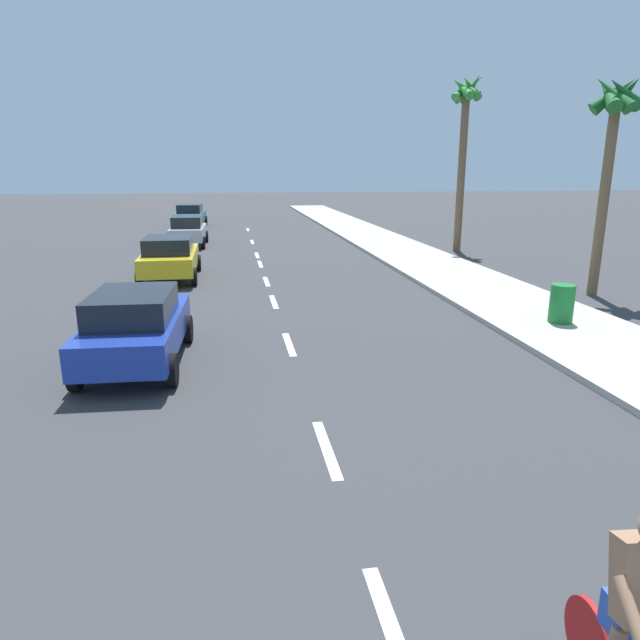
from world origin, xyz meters
name	(u,v)px	position (x,y,z in m)	size (l,w,h in m)	color
ground_plane	(269,288)	(0.00, 20.00, 0.00)	(160.00, 160.00, 0.00)	#38383A
sidewalk_strip	(443,270)	(7.05, 22.00, 0.07)	(3.60, 80.00, 0.14)	#B2ADA3
lane_stripe_1	(395,638)	(0.00, 4.88, 0.00)	(0.16, 1.80, 0.01)	white
lane_stripe_2	(327,448)	(0.00, 8.38, 0.00)	(0.16, 1.80, 0.01)	white
lane_stripe_3	(289,344)	(0.00, 13.52, 0.00)	(0.16, 1.80, 0.01)	white
lane_stripe_4	(274,302)	(0.00, 17.92, 0.00)	(0.16, 1.80, 0.01)	white
lane_stripe_5	(266,281)	(0.00, 21.19, 0.00)	(0.16, 1.80, 0.01)	white
lane_stripe_6	(260,264)	(0.00, 25.11, 0.00)	(0.16, 1.80, 0.01)	white
lane_stripe_7	(257,255)	(0.00, 27.67, 0.00)	(0.16, 1.80, 0.01)	white
lane_stripe_8	(252,242)	(0.00, 32.83, 0.00)	(0.16, 1.80, 0.01)	white
lane_stripe_9	(248,230)	(0.00, 39.44, 0.00)	(0.16, 1.80, 0.01)	white
parked_car_blue	(136,326)	(-3.25, 12.65, 0.84)	(2.07, 4.23, 1.57)	#1E389E
parked_car_yellow	(170,256)	(-3.46, 22.31, 0.84)	(2.05, 4.45, 1.57)	gold
parked_car_silver	(188,230)	(-3.39, 31.64, 0.84)	(1.95, 4.05, 1.57)	#B7BABF
parked_car_teal	(190,215)	(-3.86, 41.92, 0.84)	(2.16, 4.34, 1.57)	#14727A
palm_tree_mid	(613,125)	(10.22, 17.22, 5.23)	(1.56, 1.80, 6.83)	brown
palm_tree_far	(465,118)	(9.88, 27.55, 6.25)	(1.68, 1.90, 8.27)	brown
trash_bin_near	(562,304)	(7.05, 13.86, 0.63)	(0.60, 0.60, 0.98)	#19722D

